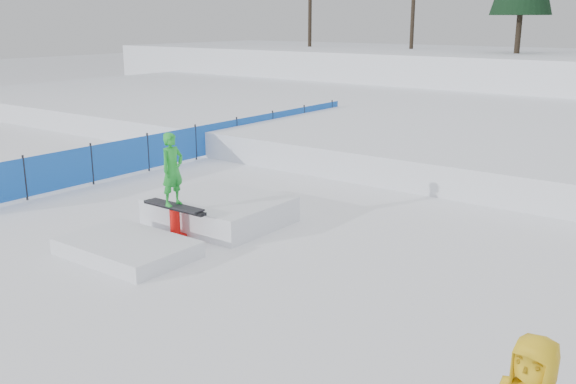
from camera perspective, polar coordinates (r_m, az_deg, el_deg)
The scene contains 4 objects.
ground at distance 11.10m, azimuth -8.37°, elevation -7.25°, with size 120.00×120.00×0.00m, color white.
snow_midrise at distance 24.59m, azimuth 19.12°, elevation 5.42°, with size 50.00×18.00×0.80m, color white.
safety_fence at distance 19.88m, azimuth -8.20°, elevation 4.40°, with size 0.05×16.00×1.10m.
jib_rail_feature at distance 13.20m, azimuth -8.19°, elevation -2.18°, with size 2.60×4.40×2.11m.
Camera 1 is at (7.39, -7.15, 4.19)m, focal length 40.00 mm.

